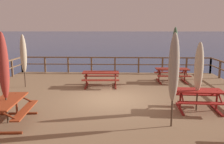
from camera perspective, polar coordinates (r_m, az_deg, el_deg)
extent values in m
plane|color=navy|center=(10.72, -0.20, -9.87)|extent=(600.00, 600.00, 0.00)
cube|color=#846647|center=(10.61, -0.20, -8.11)|extent=(13.13, 12.69, 0.70)
cube|color=brown|center=(16.38, 0.71, 3.43)|extent=(12.83, 0.09, 0.08)
cube|color=brown|center=(16.44, 0.70, 1.79)|extent=(12.83, 0.07, 0.06)
cube|color=brown|center=(17.80, -20.41, 1.63)|extent=(0.10, 0.10, 1.05)
cube|color=brown|center=(17.25, -15.49, 1.64)|extent=(0.10, 0.10, 1.05)
cube|color=brown|center=(16.84, -10.28, 1.65)|extent=(0.10, 0.10, 1.05)
cube|color=brown|center=(16.56, -4.85, 1.64)|extent=(0.10, 0.10, 1.05)
cube|color=brown|center=(16.45, 0.70, 1.61)|extent=(0.10, 0.10, 1.05)
cube|color=brown|center=(16.48, 6.28, 1.57)|extent=(0.10, 0.10, 1.05)
cube|color=brown|center=(16.67, 11.79, 1.51)|extent=(0.10, 0.10, 1.05)
cube|color=brown|center=(17.02, 17.12, 1.45)|extent=(0.10, 0.10, 1.05)
cube|color=brown|center=(17.50, 22.20, 1.37)|extent=(0.10, 0.10, 1.05)
cube|color=brown|center=(15.03, -24.89, -0.17)|extent=(0.10, 0.10, 1.05)
cube|color=brown|center=(16.40, -22.46, 0.81)|extent=(0.10, 0.10, 1.05)
cube|color=brown|center=(17.80, -20.41, 1.63)|extent=(0.10, 0.10, 1.05)
cube|color=brown|center=(16.07, 24.06, 0.51)|extent=(0.10, 0.10, 1.05)
cube|color=brown|center=(17.50, 22.20, 1.37)|extent=(0.10, 0.10, 1.05)
cube|color=#993819|center=(8.35, -23.56, -6.27)|extent=(0.92, 2.05, 0.05)
cube|color=#993819|center=(8.25, -19.75, -8.39)|extent=(0.44, 2.01, 0.04)
cylinder|color=maroon|center=(7.57, -23.71, -9.14)|extent=(0.63, 0.11, 0.37)
cube|color=maroon|center=(9.29, -21.43, -9.08)|extent=(1.40, 0.19, 0.06)
cylinder|color=maroon|center=(9.18, -21.57, -7.08)|extent=(0.07, 0.07, 0.74)
cylinder|color=maroon|center=(9.03, -19.98, -5.80)|extent=(0.63, 0.11, 0.37)
cylinder|color=maroon|center=(9.22, -23.31, -5.71)|extent=(0.63, 0.11, 0.37)
cube|color=maroon|center=(14.02, 13.98, 0.69)|extent=(1.82, 0.78, 0.05)
cube|color=maroon|center=(13.53, 14.44, -0.95)|extent=(1.81, 0.30, 0.04)
cube|color=maroon|center=(14.61, 13.47, -0.10)|extent=(1.81, 0.30, 0.04)
cube|color=maroon|center=(14.01, 10.96, -2.15)|extent=(0.10, 1.40, 0.06)
cylinder|color=maroon|center=(13.94, 11.01, -0.79)|extent=(0.07, 0.07, 0.74)
cylinder|color=maroon|center=(13.63, 11.23, -0.10)|extent=(0.06, 0.63, 0.37)
cylinder|color=maroon|center=(14.18, 10.85, 0.30)|extent=(0.06, 0.63, 0.37)
cube|color=maroon|center=(14.32, 16.70, -2.13)|extent=(0.10, 1.40, 0.06)
cylinder|color=maroon|center=(14.26, 16.77, -0.80)|extent=(0.07, 0.07, 0.74)
cylinder|color=maroon|center=(13.95, 17.11, -0.13)|extent=(0.06, 0.63, 0.37)
cylinder|color=maroon|center=(14.49, 16.53, 0.27)|extent=(0.06, 0.63, 0.37)
cube|color=maroon|center=(9.45, 19.81, -4.15)|extent=(1.71, 0.84, 0.05)
cube|color=maroon|center=(9.01, 20.58, -6.87)|extent=(1.68, 0.36, 0.04)
cube|color=maroon|center=(10.05, 18.91, -5.02)|extent=(1.68, 0.36, 0.04)
cube|color=maroon|center=(9.50, 15.68, -8.30)|extent=(0.15, 1.40, 0.06)
cylinder|color=maroon|center=(9.40, 15.78, -6.33)|extent=(0.07, 0.07, 0.74)
cylinder|color=maroon|center=(9.08, 16.17, -5.50)|extent=(0.09, 0.63, 0.37)
cylinder|color=maroon|center=(9.61, 15.54, -4.60)|extent=(0.09, 0.63, 0.37)
cube|color=maroon|center=(9.83, 23.29, -8.14)|extent=(0.15, 1.40, 0.06)
cylinder|color=maroon|center=(9.74, 23.43, -6.24)|extent=(0.07, 0.07, 0.74)
cylinder|color=maroon|center=(9.42, 24.05, -5.43)|extent=(0.09, 0.63, 0.37)
cylinder|color=maroon|center=(9.94, 23.02, -4.57)|extent=(0.09, 0.63, 0.37)
cube|color=maroon|center=(12.59, -2.65, -0.08)|extent=(1.91, 0.84, 0.05)
cube|color=maroon|center=(12.10, -2.75, -1.95)|extent=(1.89, 0.36, 0.04)
cube|color=maroon|center=(13.19, -2.54, -0.92)|extent=(1.89, 0.36, 0.04)
cube|color=maroon|center=(12.78, -6.04, -3.21)|extent=(0.14, 1.40, 0.06)
cylinder|color=maroon|center=(12.71, -6.07, -1.72)|extent=(0.07, 0.07, 0.74)
cylinder|color=maroon|center=(12.39, -6.21, -0.99)|extent=(0.08, 0.63, 0.37)
cylinder|color=maroon|center=(12.94, -5.96, -0.51)|extent=(0.08, 0.63, 0.37)
cube|color=maroon|center=(12.72, 0.80, -3.22)|extent=(0.14, 1.40, 0.06)
cylinder|color=maroon|center=(12.65, 0.81, -1.72)|extent=(0.07, 0.07, 0.74)
cylinder|color=maroon|center=(12.33, 0.84, -0.99)|extent=(0.08, 0.63, 0.37)
cylinder|color=maroon|center=(12.88, 0.79, -0.51)|extent=(0.08, 0.63, 0.37)
cylinder|color=#4C3828|center=(8.25, -23.96, -1.97)|extent=(0.06, 0.06, 2.74)
ellipsoid|color=#A33328|center=(8.17, -24.21, 1.36)|extent=(0.32, 0.32, 2.08)
cylinder|color=maroon|center=(8.19, -24.13, 0.28)|extent=(0.21, 0.21, 0.05)
cone|color=#4C3828|center=(8.09, -24.70, 8.06)|extent=(0.10, 0.10, 0.14)
cylinder|color=#4C3828|center=(13.89, 14.46, 3.56)|extent=(0.06, 0.06, 2.91)
ellipsoid|color=#4C704C|center=(13.84, 14.55, 5.67)|extent=(0.32, 0.32, 2.21)
cylinder|color=#2D432D|center=(13.85, 14.52, 4.99)|extent=(0.21, 0.21, 0.05)
cone|color=#4C3828|center=(13.80, 14.74, 9.85)|extent=(0.10, 0.10, 0.14)
cylinder|color=#4C3828|center=(9.28, 19.63, -1.52)|extent=(0.06, 0.06, 2.39)
ellipsoid|color=#CCB793|center=(9.20, 19.79, 1.05)|extent=(0.32, 0.32, 1.82)
cylinder|color=#7A6E58|center=(9.23, 19.73, 0.22)|extent=(0.21, 0.21, 0.05)
cone|color=#4C3828|center=(9.12, 20.11, 6.28)|extent=(0.10, 0.10, 0.14)
cylinder|color=#4C3828|center=(13.13, -20.03, 2.12)|extent=(0.06, 0.06, 2.55)
ellipsoid|color=#CCB793|center=(13.08, -20.15, 4.08)|extent=(0.32, 0.32, 1.94)
cylinder|color=#7A6E58|center=(13.09, -20.11, 3.44)|extent=(0.21, 0.21, 0.05)
cone|color=#4C3828|center=(13.02, -20.40, 8.00)|extent=(0.10, 0.10, 0.14)
cylinder|color=#4C3828|center=(7.50, 14.19, -2.62)|extent=(0.06, 0.06, 2.72)
ellipsoid|color=tan|center=(7.41, 14.35, 1.01)|extent=(0.32, 0.32, 2.07)
cylinder|color=#685B4C|center=(7.44, 14.30, -0.17)|extent=(0.21, 0.21, 0.05)
cone|color=#4C3828|center=(7.32, 14.68, 8.36)|extent=(0.10, 0.10, 0.14)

